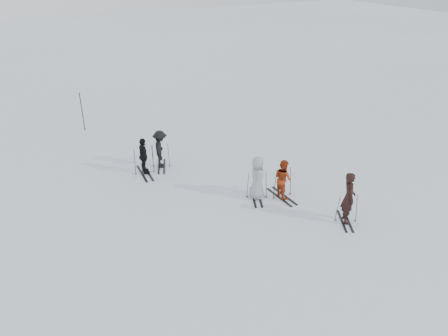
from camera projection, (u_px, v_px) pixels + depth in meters
name	position (u px, v px, depth m)	size (l,w,h in m)	color
ground	(236.00, 200.00, 17.68)	(120.00, 120.00, 0.00)	silver
skier_near_dark	(348.00, 198.00, 15.83)	(0.73, 0.48, 1.99)	black
skier_red	(283.00, 179.00, 17.52)	(0.79, 0.62, 1.63)	#973011
skier_grey	(257.00, 178.00, 17.44)	(0.87, 0.57, 1.79)	#989BA0
skier_uphill_left	(144.00, 157.00, 19.40)	(0.98, 0.41, 1.67)	black
skier_uphill_far	(160.00, 150.00, 19.99)	(1.13, 0.65, 1.75)	black
skis_near_dark	(347.00, 208.00, 16.02)	(0.82, 1.56, 1.14)	black
skis_red	(283.00, 183.00, 17.60)	(0.93, 1.75, 1.28)	black
skis_grey	(257.00, 184.00, 17.57)	(0.88, 1.67, 1.22)	black
skis_uphill_left	(144.00, 160.00, 19.47)	(0.97, 1.83, 1.34)	black
skis_uphill_far	(161.00, 155.00, 20.12)	(0.86, 1.62, 1.18)	black
piste_marker	(82.00, 112.00, 24.05)	(0.05, 0.05, 2.16)	black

